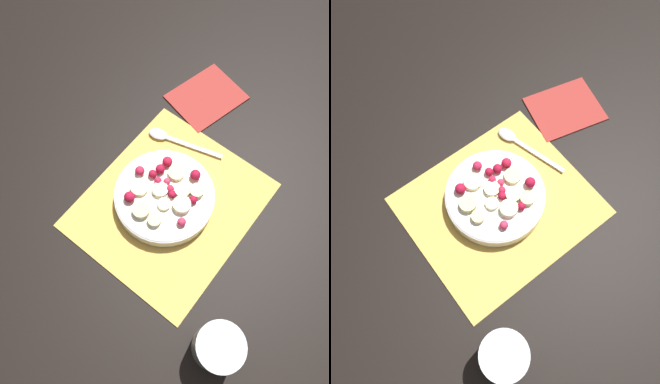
# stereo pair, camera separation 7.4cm
# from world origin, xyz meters

# --- Properties ---
(ground_plane) EXTENTS (3.00, 3.00, 0.00)m
(ground_plane) POSITION_xyz_m (0.00, 0.00, 0.00)
(ground_plane) COLOR black
(placemat) EXTENTS (0.36, 0.32, 0.01)m
(placemat) POSITION_xyz_m (0.00, 0.00, 0.00)
(placemat) COLOR #E0B251
(placemat) RESTS_ON ground_plane
(fruit_bowl) EXTENTS (0.20, 0.20, 0.05)m
(fruit_bowl) POSITION_xyz_m (-0.00, -0.01, 0.03)
(fruit_bowl) COLOR white
(fruit_bowl) RESTS_ON placemat
(spoon) EXTENTS (0.06, 0.17, 0.01)m
(spoon) POSITION_xyz_m (-0.12, -0.10, 0.01)
(spoon) COLOR silver
(spoon) RESTS_ON placemat
(drinking_glass) EXTENTS (0.08, 0.08, 0.11)m
(drinking_glass) POSITION_xyz_m (0.17, 0.23, 0.05)
(drinking_glass) COLOR white
(drinking_glass) RESTS_ON ground_plane
(napkin) EXTENTS (0.19, 0.16, 0.01)m
(napkin) POSITION_xyz_m (-0.27, -0.10, 0.00)
(napkin) COLOR #A3332D
(napkin) RESTS_ON ground_plane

